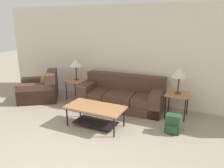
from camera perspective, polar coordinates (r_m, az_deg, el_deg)
The scene contains 9 objects.
wall_back at distance 5.84m, azimuth 7.38°, elevation 7.38°, with size 8.98×0.06×2.60m.
couch at distance 5.69m, azimuth 2.57°, elevation -3.18°, with size 2.19×1.05×0.82m.
armchair at distance 6.57m, azimuth -18.20°, elevation -1.43°, with size 1.40×1.39×0.80m.
coffee_table at distance 4.67m, azimuth -4.37°, elevation -7.22°, with size 1.23×0.63×0.45m.
side_table_left at distance 6.26m, azimuth -9.21°, elevation 0.54°, with size 0.51×0.51×0.57m.
side_table_right at distance 5.26m, azimuth 16.70°, elevation -3.03°, with size 0.51×0.51×0.57m.
table_lamp_left at distance 6.13m, azimuth -9.45°, elevation 5.53°, with size 0.36×0.36×0.61m.
table_lamp_right at distance 5.11m, azimuth 17.20°, elevation 2.84°, with size 0.36×0.36×0.61m.
backpack at distance 4.63m, azimuth 15.63°, elevation -10.05°, with size 0.29×0.28×0.39m.
Camera 1 is at (1.79, -1.77, 2.20)m, focal length 35.00 mm.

